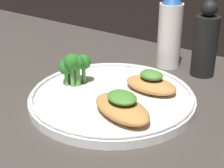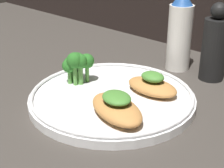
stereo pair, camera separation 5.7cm
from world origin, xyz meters
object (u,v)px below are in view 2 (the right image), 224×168
at_px(sauce_bottle, 180,33).
at_px(pepper_grinder, 214,46).
at_px(plate, 112,97).
at_px(broccoli_bunch, 77,63).

height_order(sauce_bottle, pepper_grinder, sauce_bottle).
distance_m(plate, broccoli_bunch, 0.09).
bearing_deg(plate, pepper_grinder, 71.10).
relative_size(broccoli_bunch, pepper_grinder, 0.41).
relative_size(plate, broccoli_bunch, 4.61).
bearing_deg(pepper_grinder, sauce_bottle, 180.00).
bearing_deg(pepper_grinder, plate, -108.90).
xyz_separation_m(broccoli_bunch, pepper_grinder, (0.15, 0.21, 0.02)).
bearing_deg(sauce_bottle, pepper_grinder, -0.00).
height_order(broccoli_bunch, pepper_grinder, pepper_grinder).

